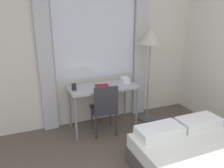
{
  "coord_description": "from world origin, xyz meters",
  "views": [
    {
      "loc": [
        -1.04,
        -0.54,
        1.95
      ],
      "look_at": [
        0.16,
        2.37,
        0.93
      ],
      "focal_mm": 35.0,
      "sensor_mm": 36.0,
      "label": 1
    }
  ],
  "objects_px": {
    "mug": "(74,87)",
    "desk": "(103,90)",
    "standing_lamp": "(150,43)",
    "book": "(102,86)",
    "desk_chair": "(105,107)",
    "telephone": "(125,80)"
  },
  "relations": [
    {
      "from": "telephone",
      "to": "book",
      "type": "distance_m",
      "value": 0.47
    },
    {
      "from": "desk_chair",
      "to": "book",
      "type": "relative_size",
      "value": 3.53
    },
    {
      "from": "desk",
      "to": "standing_lamp",
      "type": "relative_size",
      "value": 0.67
    },
    {
      "from": "mug",
      "to": "standing_lamp",
      "type": "bearing_deg",
      "value": -0.34
    },
    {
      "from": "desk",
      "to": "desk_chair",
      "type": "xyz_separation_m",
      "value": [
        -0.06,
        -0.25,
        -0.21
      ]
    },
    {
      "from": "desk_chair",
      "to": "book",
      "type": "xyz_separation_m",
      "value": [
        0.03,
        0.18,
        0.29
      ]
    },
    {
      "from": "telephone",
      "to": "book",
      "type": "xyz_separation_m",
      "value": [
        -0.46,
        -0.1,
        -0.03
      ]
    },
    {
      "from": "book",
      "to": "mug",
      "type": "relative_size",
      "value": 2.39
    },
    {
      "from": "desk",
      "to": "telephone",
      "type": "xyz_separation_m",
      "value": [
        0.43,
        0.03,
        0.12
      ]
    },
    {
      "from": "desk",
      "to": "mug",
      "type": "height_order",
      "value": "mug"
    },
    {
      "from": "mug",
      "to": "telephone",
      "type": "bearing_deg",
      "value": 3.48
    },
    {
      "from": "desk_chair",
      "to": "standing_lamp",
      "type": "xyz_separation_m",
      "value": [
        0.94,
        0.21,
        0.97
      ]
    },
    {
      "from": "book",
      "to": "mug",
      "type": "distance_m",
      "value": 0.47
    },
    {
      "from": "mug",
      "to": "desk",
      "type": "bearing_deg",
      "value": 3.54
    },
    {
      "from": "standing_lamp",
      "to": "telephone",
      "type": "xyz_separation_m",
      "value": [
        -0.45,
        0.06,
        -0.64
      ]
    },
    {
      "from": "standing_lamp",
      "to": "mug",
      "type": "relative_size",
      "value": 16.51
    },
    {
      "from": "desk_chair",
      "to": "telephone",
      "type": "height_order",
      "value": "telephone"
    },
    {
      "from": "mug",
      "to": "desk_chair",
      "type": "bearing_deg",
      "value": -26.83
    },
    {
      "from": "standing_lamp",
      "to": "book",
      "type": "distance_m",
      "value": 1.13
    },
    {
      "from": "standing_lamp",
      "to": "mug",
      "type": "bearing_deg",
      "value": 179.66
    },
    {
      "from": "desk",
      "to": "telephone",
      "type": "bearing_deg",
      "value": 3.41
    },
    {
      "from": "telephone",
      "to": "desk",
      "type": "bearing_deg",
      "value": -176.59
    }
  ]
}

